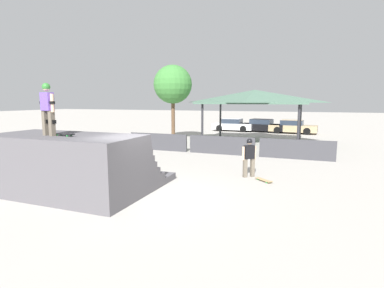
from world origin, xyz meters
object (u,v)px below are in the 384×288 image
at_px(skateboard_on_ground, 264,180).
at_px(parked_car_tan, 293,127).
at_px(skater_on_deck, 47,106).
at_px(skateboard_on_deck, 65,134).
at_px(tree_beside_pavilion, 173,85).
at_px(bystander_walking, 249,155).
at_px(parked_car_black, 262,126).
at_px(parked_car_white, 233,125).

relative_size(skateboard_on_ground, parked_car_tan, 0.17).
distance_m(skater_on_deck, skateboard_on_deck, 1.04).
bearing_deg(tree_beside_pavilion, skateboard_on_ground, -49.62).
bearing_deg(skateboard_on_ground, bystander_walking, -173.86).
bearing_deg(parked_car_black, skateboard_on_ground, -71.47).
bearing_deg(skateboard_on_ground, parked_car_black, 140.15).
xyz_separation_m(skateboard_on_deck, parked_car_white, (0.06, 22.74, -1.44)).
xyz_separation_m(skateboard_on_deck, parked_car_tan, (5.87, 22.58, -1.44)).
distance_m(skateboard_on_deck, bystander_walking, 6.90).
height_order(tree_beside_pavilion, parked_car_tan, tree_beside_pavilion).
height_order(tree_beside_pavilion, parked_car_white, tree_beside_pavilion).
xyz_separation_m(parked_car_black, parked_car_tan, (2.91, -0.41, -0.00)).
height_order(skateboard_on_ground, parked_car_white, parked_car_white).
bearing_deg(skateboard_on_deck, tree_beside_pavilion, 108.91).
xyz_separation_m(skater_on_deck, bystander_walking, (5.51, 4.75, -2.00)).
xyz_separation_m(skater_on_deck, tree_beside_pavilion, (-2.08, 13.98, 1.36)).
bearing_deg(parked_car_black, tree_beside_pavilion, -111.11).
xyz_separation_m(skateboard_on_deck, tree_beside_pavilion, (-2.61, 13.88, 2.25)).
height_order(skater_on_deck, tree_beside_pavilion, tree_beside_pavilion).
height_order(skater_on_deck, parked_car_black, skater_on_deck).
bearing_deg(skater_on_deck, tree_beside_pavilion, 110.06).
relative_size(tree_beside_pavilion, parked_car_black, 1.25).
relative_size(skater_on_deck, skateboard_on_deck, 2.03).
relative_size(parked_car_white, parked_car_tan, 0.92).
bearing_deg(parked_car_white, tree_beside_pavilion, -104.65).
distance_m(skateboard_on_ground, tree_beside_pavilion, 13.46).
distance_m(skater_on_deck, tree_beside_pavilion, 14.20).
bearing_deg(parked_car_tan, tree_beside_pavilion, -129.47).
bearing_deg(skateboard_on_deck, parked_car_black, 90.93).
height_order(tree_beside_pavilion, parked_car_black, tree_beside_pavilion).
bearing_deg(bystander_walking, tree_beside_pavilion, -88.67).
xyz_separation_m(skater_on_deck, skateboard_on_ground, (6.20, 4.25, -2.87)).
bearing_deg(parked_car_white, skateboard_on_deck, -88.05).
bearing_deg(parked_car_tan, bystander_walking, -88.02).
bearing_deg(skateboard_on_deck, skater_on_deck, -160.73).
distance_m(parked_car_white, parked_car_tan, 5.82).
distance_m(bystander_walking, parked_car_black, 18.46).
distance_m(bystander_walking, skateboard_on_ground, 1.22).
xyz_separation_m(skateboard_on_ground, parked_car_tan, (0.20, 18.43, 0.54)).
height_order(bystander_walking, parked_car_black, bystander_walking).
xyz_separation_m(skater_on_deck, skateboard_on_deck, (0.52, 0.10, -0.89)).
bearing_deg(parked_car_black, skateboard_on_deck, -87.00).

